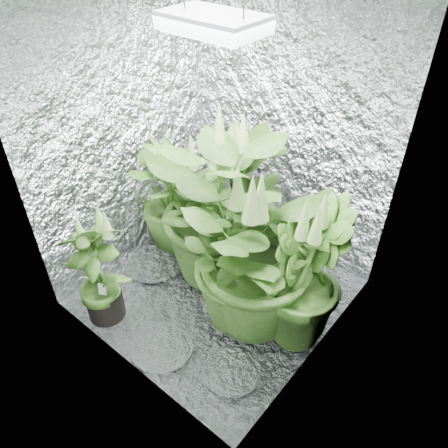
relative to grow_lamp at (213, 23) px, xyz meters
name	(u,v)px	position (x,y,z in m)	size (l,w,h in m)	color
ground	(217,291)	(0.00, 0.00, -1.83)	(1.60, 1.60, 0.00)	silver
walls	(215,174)	(0.00, 0.00, -0.83)	(1.62, 1.62, 2.00)	silver
grow_lamp	(213,23)	(0.00, 0.00, 0.00)	(0.50, 0.30, 0.22)	gray
plant_a	(222,207)	(-0.08, 0.16, -1.20)	(1.09, 1.09, 1.32)	black
plant_b	(233,194)	(-0.25, 0.49, -1.33)	(0.72, 0.72, 1.08)	black
plant_c	(306,276)	(0.64, 0.07, -1.32)	(0.66, 0.66, 1.09)	black
plant_d	(173,200)	(-0.59, 0.19, -1.38)	(0.68, 0.68, 0.98)	black
plant_e	(248,254)	(0.32, -0.08, -1.22)	(1.35, 1.35, 1.27)	black
plant_f	(97,271)	(-0.44, -0.64, -1.42)	(0.59, 0.59, 0.90)	black
circulation_fan	(302,300)	(0.59, 0.18, -1.66)	(0.18, 0.33, 0.38)	black
plant_label	(102,289)	(-0.39, -0.67, -1.53)	(0.05, 0.01, 0.08)	white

